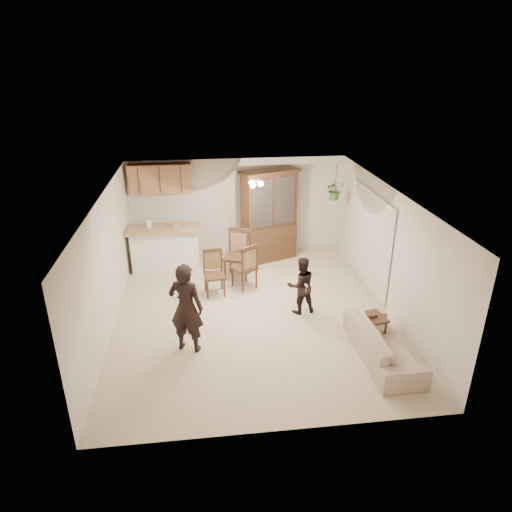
{
  "coord_description": "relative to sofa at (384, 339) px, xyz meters",
  "views": [
    {
      "loc": [
        -0.93,
        -8.05,
        4.82
      ],
      "look_at": [
        0.12,
        0.4,
        1.09
      ],
      "focal_mm": 32.0,
      "sensor_mm": 36.0,
      "label": 1
    }
  ],
  "objects": [
    {
      "name": "bar_top",
      "position": [
        -3.92,
        4.12,
        0.68
      ],
      "size": [
        1.75,
        0.7,
        0.08
      ],
      "primitive_type": "cube",
      "color": "tan",
      "rests_on": "breakfast_bar"
    },
    {
      "name": "controller_child",
      "position": [
        -1.05,
        1.42,
        0.37
      ],
      "size": [
        0.05,
        0.11,
        0.03
      ],
      "primitive_type": "cube",
      "rotation": [
        0.0,
        0.0,
        3.29
      ],
      "color": "white",
      "rests_on": "child"
    },
    {
      "name": "child",
      "position": [
        -1.09,
        1.7,
        0.31
      ],
      "size": [
        0.72,
        0.6,
        1.35
      ],
      "primitive_type": "imported",
      "rotation": [
        0.0,
        0.0,
        3.29
      ],
      "color": "black",
      "rests_on": "floor"
    },
    {
      "name": "hanging_plant",
      "position": [
        0.23,
        4.17,
        1.48
      ],
      "size": [
        0.43,
        0.37,
        0.48
      ],
      "primitive_type": "imported",
      "color": "#285020",
      "rests_on": "ceiling"
    },
    {
      "name": "controller_adult",
      "position": [
        -3.49,
        0.3,
        0.92
      ],
      "size": [
        0.09,
        0.15,
        0.04
      ],
      "primitive_type": "cube",
      "rotation": [
        0.0,
        0.0,
        2.79
      ],
      "color": "white",
      "rests_on": "adult"
    },
    {
      "name": "chair_hutch_left",
      "position": [
        -2.26,
        3.45,
        -0.04
      ],
      "size": [
        0.67,
        0.67,
        1.17
      ],
      "rotation": [
        0.0,
        0.0,
        -0.38
      ],
      "color": "#352313",
      "rests_on": "floor"
    },
    {
      "name": "ceiling_fixture",
      "position": [
        -1.87,
        2.97,
        2.03
      ],
      "size": [
        0.36,
        0.36,
        0.2
      ],
      "primitive_type": null,
      "color": "#FFE8BF",
      "rests_on": "ceiling"
    },
    {
      "name": "wall_back",
      "position": [
        -2.07,
        5.02,
        0.88
      ],
      "size": [
        5.5,
        0.02,
        2.5
      ],
      "primitive_type": "cube",
      "color": "beige",
      "rests_on": "ground"
    },
    {
      "name": "china_hutch",
      "position": [
        -1.34,
        4.46,
        0.78
      ],
      "size": [
        1.58,
        1.06,
        2.32
      ],
      "rotation": [
        0.0,
        0.0,
        0.37
      ],
      "color": "#352313",
      "rests_on": "floor"
    },
    {
      "name": "ceiling",
      "position": [
        -2.07,
        1.77,
        2.13
      ],
      "size": [
        5.5,
        6.5,
        0.02
      ],
      "primitive_type": "cube",
      "color": "silver",
      "rests_on": "wall_back"
    },
    {
      "name": "breakfast_bar",
      "position": [
        -3.92,
        4.12,
        0.13
      ],
      "size": [
        1.6,
        0.55,
        1.0
      ],
      "primitive_type": "cube",
      "color": "white",
      "rests_on": "floor"
    },
    {
      "name": "chair_hutch_right",
      "position": [
        -2.12,
        2.95,
        -0.07
      ],
      "size": [
        0.65,
        0.65,
        1.06
      ],
      "rotation": [
        0.0,
        0.0,
        3.69
      ],
      "color": "#352313",
      "rests_on": "floor"
    },
    {
      "name": "wall_left",
      "position": [
        -4.82,
        1.77,
        0.88
      ],
      "size": [
        0.02,
        6.5,
        2.5
      ],
      "primitive_type": "cube",
      "color": "beige",
      "rests_on": "ground"
    },
    {
      "name": "side_table",
      "position": [
        -0.04,
        0.51,
        -0.1
      ],
      "size": [
        0.55,
        0.55,
        0.57
      ],
      "rotation": [
        0.0,
        0.0,
        0.21
      ],
      "color": "#352313",
      "rests_on": "floor"
    },
    {
      "name": "sofa",
      "position": [
        0.0,
        0.0,
        0.0
      ],
      "size": [
        0.76,
        1.88,
        0.73
      ],
      "primitive_type": "imported",
      "rotation": [
        0.0,
        0.0,
        1.58
      ],
      "color": "beige",
      "rests_on": "floor"
    },
    {
      "name": "floor",
      "position": [
        -2.07,
        1.77,
        -0.37
      ],
      "size": [
        6.5,
        6.5,
        0.0
      ],
      "primitive_type": "plane",
      "color": "tan",
      "rests_on": "ground"
    },
    {
      "name": "chair_bar",
      "position": [
        -2.8,
        2.68,
        -0.08
      ],
      "size": [
        0.49,
        0.49,
        1.0
      ],
      "rotation": [
        0.0,
        0.0,
        0.1
      ],
      "color": "#352313",
      "rests_on": "floor"
    },
    {
      "name": "upper_cabinets",
      "position": [
        -3.97,
        4.84,
        1.73
      ],
      "size": [
        1.5,
        0.34,
        0.7
      ],
      "primitive_type": "cube",
      "color": "brown",
      "rests_on": "wall_back"
    },
    {
      "name": "wall_right",
      "position": [
        0.68,
        1.77,
        0.88
      ],
      "size": [
        0.02,
        6.5,
        2.5
      ],
      "primitive_type": "cube",
      "color": "beige",
      "rests_on": "ground"
    },
    {
      "name": "vertical_blinds",
      "position": [
        0.64,
        2.67,
        0.73
      ],
      "size": [
        0.06,
        2.3,
        2.1
      ],
      "primitive_type": null,
      "color": "beige",
      "rests_on": "wall_right"
    },
    {
      "name": "plant_cord",
      "position": [
        0.23,
        4.17,
        1.81
      ],
      "size": [
        0.01,
        0.01,
        0.65
      ],
      "primitive_type": "cylinder",
      "color": "black",
      "rests_on": "ceiling"
    },
    {
      "name": "wall_front",
      "position": [
        -2.07,
        -1.48,
        0.88
      ],
      "size": [
        5.5,
        0.02,
        2.5
      ],
      "primitive_type": "cube",
      "color": "beige",
      "rests_on": "ground"
    },
    {
      "name": "adult",
      "position": [
        -3.35,
        0.66,
        0.53
      ],
      "size": [
        0.77,
        0.63,
        1.8
      ],
      "primitive_type": "imported",
      "rotation": [
        0.0,
        0.0,
        2.79
      ],
      "color": "black",
      "rests_on": "floor"
    }
  ]
}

